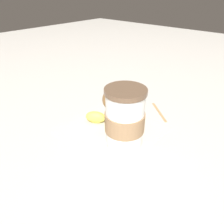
{
  "coord_description": "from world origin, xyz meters",
  "views": [
    {
      "loc": [
        -0.31,
        0.35,
        0.33
      ],
      "look_at": [
        0.0,
        0.0,
        0.05
      ],
      "focal_mm": 35.0,
      "sensor_mm": 36.0,
      "label": 1
    }
  ],
  "objects": [
    {
      "name": "muffin",
      "position": [
        -0.0,
        -0.03,
        0.06
      ],
      "size": [
        0.09,
        0.09,
        0.11
      ],
      "color": "white",
      "rests_on": "paper_napkin"
    },
    {
      "name": "banana",
      "position": [
        0.02,
        -0.07,
        0.02
      ],
      "size": [
        0.09,
        0.2,
        0.03
      ],
      "color": "#D6CC4C",
      "rests_on": "paper_napkin"
    },
    {
      "name": "wooden_stirrer",
      "position": [
        -0.05,
        -0.16,
        0.0
      ],
      "size": [
        0.09,
        0.07,
        0.0
      ],
      "primitive_type": "cube",
      "rotation": [
        0.0,
        0.0,
        2.46
      ],
      "color": "tan",
      "rests_on": "ground_plane"
    },
    {
      "name": "ground_plane",
      "position": [
        0.0,
        0.0,
        0.0
      ],
      "size": [
        3.0,
        3.0,
        0.0
      ],
      "primitive_type": "plane",
      "color": "beige"
    },
    {
      "name": "coffee_cup",
      "position": [
        -0.06,
        0.02,
        0.07
      ],
      "size": [
        0.09,
        0.09,
        0.14
      ],
      "color": "white",
      "rests_on": "paper_napkin"
    },
    {
      "name": "paper_napkin",
      "position": [
        0.0,
        0.0,
        0.0
      ],
      "size": [
        0.23,
        0.23,
        0.0
      ],
      "primitive_type": "cube",
      "rotation": [
        0.0,
        0.0,
        -0.02
      ],
      "color": "beige",
      "rests_on": "ground_plane"
    }
  ]
}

